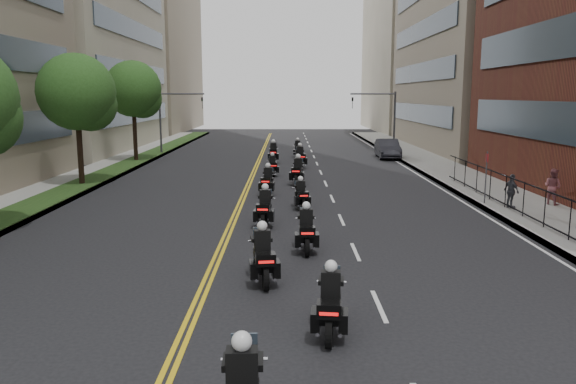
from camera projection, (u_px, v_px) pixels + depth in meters
name	position (u px, v px, depth m)	size (l,w,h in m)	color
sidewalk_right	(471.00, 182.00, 34.00)	(4.00, 90.00, 0.15)	gray
sidewalk_left	(75.00, 182.00, 33.96)	(4.00, 90.00, 0.15)	gray
grass_strip	(88.00, 181.00, 33.94)	(2.00, 90.00, 0.04)	#1A3A15
building_right_far	(425.00, 43.00, 84.03)	(15.00, 28.00, 26.00)	gray
building_left_far	(134.00, 43.00, 83.95)	(16.00, 28.00, 26.00)	gray
iron_fence	(557.00, 214.00, 21.05)	(0.05, 28.00, 1.50)	black
street_trees	(38.00, 99.00, 26.79)	(4.40, 38.40, 7.98)	black
traffic_signal_right	(384.00, 113.00, 50.13)	(4.09, 0.20, 5.60)	#3F3F44
traffic_signal_left	(171.00, 113.00, 50.09)	(4.09, 0.20, 5.60)	#3F3F44
motorcycle_1	(330.00, 306.00, 12.54)	(0.65, 2.27, 1.68)	black
motorcycle_2	(263.00, 258.00, 16.04)	(0.73, 2.39, 1.77)	black
motorcycle_3	(306.00, 232.00, 19.25)	(0.53, 2.31, 1.70)	black
motorcycle_4	(265.00, 209.00, 22.98)	(0.58, 2.35, 1.73)	black
motorcycle_5	(301.00, 196.00, 26.40)	(0.64, 2.09, 1.55)	black
motorcycle_6	(268.00, 182.00, 30.15)	(0.65, 2.32, 1.71)	black
motorcycle_7	(298.00, 172.00, 33.73)	(0.75, 2.46, 1.82)	black
motorcycle_8	(273.00, 167.00, 37.23)	(0.60, 2.10, 1.55)	black
motorcycle_9	(300.00, 158.00, 41.36)	(0.70, 2.47, 1.82)	black
motorcycle_10	(273.00, 154.00, 44.37)	(0.57, 2.48, 1.84)	black
motorcycle_11	(298.00, 150.00, 48.19)	(0.53, 2.27, 1.68)	black
parked_sedan	(388.00, 149.00, 47.52)	(1.71, 4.90, 1.61)	black
pedestrian_b	(553.00, 187.00, 26.65)	(0.84, 0.65, 1.72)	#935058
pedestrian_c	(511.00, 191.00, 25.82)	(0.92, 0.38, 1.58)	#42424A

